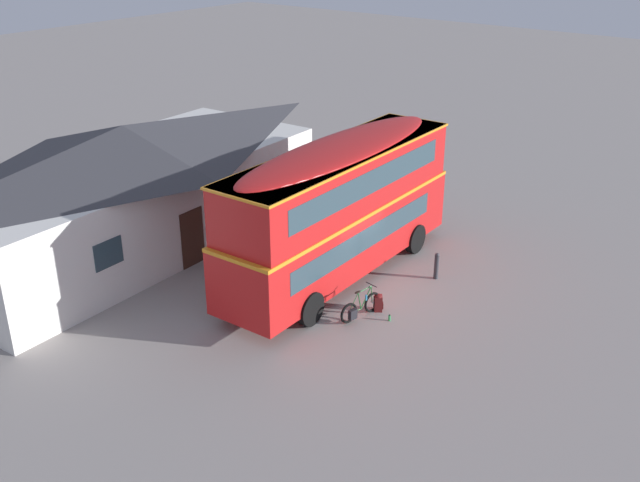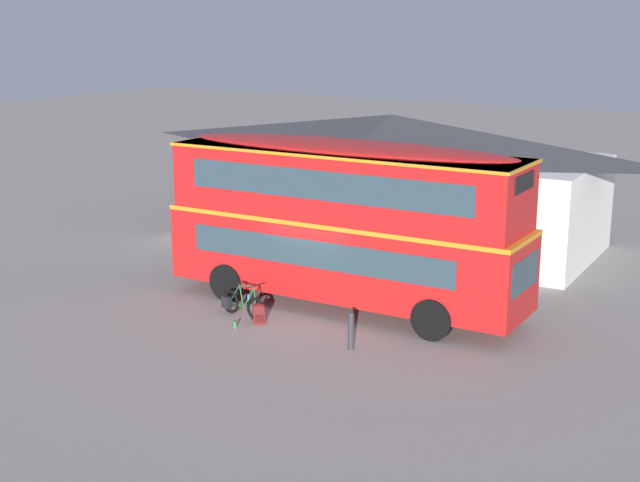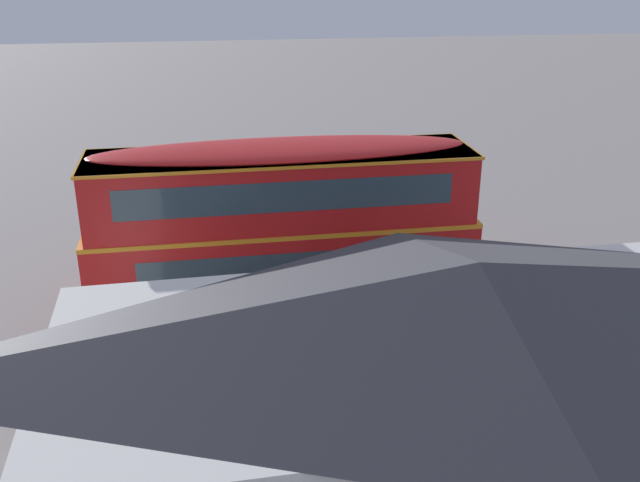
{
  "view_description": "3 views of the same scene",
  "coord_description": "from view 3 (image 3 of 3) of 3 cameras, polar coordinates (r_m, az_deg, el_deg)",
  "views": [
    {
      "loc": [
        -18.09,
        -13.0,
        11.71
      ],
      "look_at": [
        -1.74,
        -0.35,
        2.36
      ],
      "focal_mm": 41.26,
      "sensor_mm": 36.0,
      "label": 1
    },
    {
      "loc": [
        12.98,
        -20.54,
        8.08
      ],
      "look_at": [
        0.74,
        -1.18,
        2.35
      ],
      "focal_mm": 50.4,
      "sensor_mm": 36.0,
      "label": 2
    },
    {
      "loc": [
        2.07,
        18.96,
        9.68
      ],
      "look_at": [
        -0.72,
        -0.63,
        1.48
      ],
      "focal_mm": 40.79,
      "sensor_mm": 36.0,
      "label": 3
    }
  ],
  "objects": [
    {
      "name": "ground_plane",
      "position": [
        21.39,
        -1.67,
        -4.42
      ],
      "size": [
        120.0,
        120.0,
        0.0
      ],
      "primitive_type": "plane",
      "color": "gray"
    },
    {
      "name": "backpack_on_ground",
      "position": [
        23.07,
        -0.41,
        -1.51
      ],
      "size": [
        0.39,
        0.38,
        0.57
      ],
      "color": "maroon",
      "rests_on": "ground"
    },
    {
      "name": "water_bottle_green_metal",
      "position": [
        23.77,
        0.17,
        -1.27
      ],
      "size": [
        0.07,
        0.07,
        0.21
      ],
      "color": "green",
      "rests_on": "ground"
    },
    {
      "name": "pub_building",
      "position": [
        13.62,
        11.57,
        -10.47
      ],
      "size": [
        15.37,
        7.28,
        4.66
      ],
      "color": "silver",
      "rests_on": "ground"
    },
    {
      "name": "touring_bicycle",
      "position": [
        22.96,
        1.54,
        -1.42
      ],
      "size": [
        1.7,
        0.5,
        1.0
      ],
      "color": "black",
      "rests_on": "ground"
    },
    {
      "name": "kerb_bollard",
      "position": [
        23.13,
        -8.13,
        -1.12
      ],
      "size": [
        0.16,
        0.16,
        0.97
      ],
      "color": "#333338",
      "rests_on": "ground"
    },
    {
      "name": "double_decker_bus",
      "position": [
        19.79,
        -2.98,
        1.65
      ],
      "size": [
        10.57,
        2.86,
        4.79
      ],
      "color": "black",
      "rests_on": "ground"
    }
  ]
}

